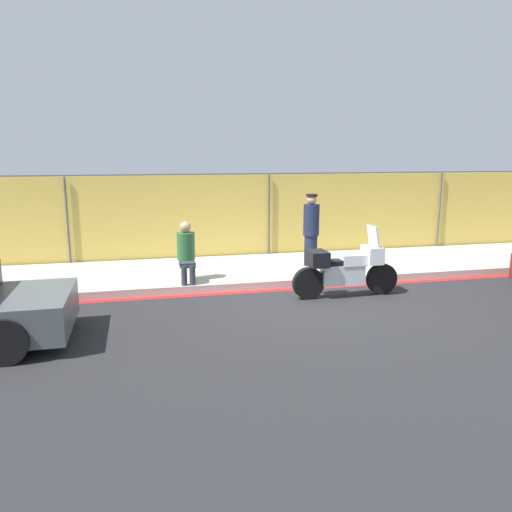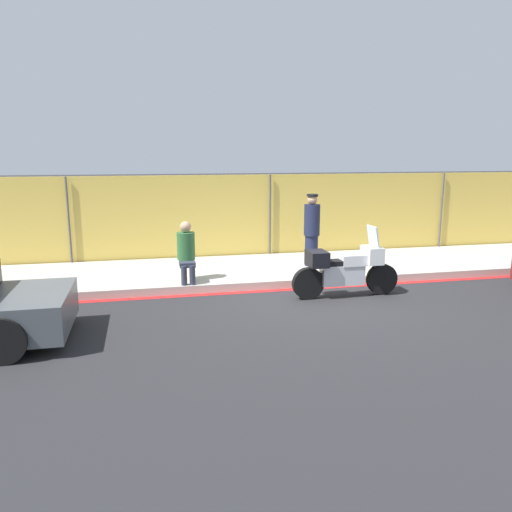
# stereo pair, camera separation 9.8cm
# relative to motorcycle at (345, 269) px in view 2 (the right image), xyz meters

# --- Properties ---
(ground_plane) EXTENTS (120.00, 120.00, 0.00)m
(ground_plane) POSITION_rel_motorcycle_xyz_m (-0.64, -0.00, -0.57)
(ground_plane) COLOR #262628
(sidewalk) EXTENTS (37.61, 2.89, 0.17)m
(sidewalk) POSITION_rel_motorcycle_xyz_m (-0.64, 2.27, -0.48)
(sidewalk) COLOR #ADA89E
(sidewalk) RESTS_ON ground_plane
(curb_paint_stripe) EXTENTS (37.61, 0.18, 0.01)m
(curb_paint_stripe) POSITION_rel_motorcycle_xyz_m (-0.64, 0.73, -0.57)
(curb_paint_stripe) COLOR red
(curb_paint_stripe) RESTS_ON ground_plane
(storefront_fence) EXTENTS (35.73, 0.17, 2.28)m
(storefront_fence) POSITION_rel_motorcycle_xyz_m (-0.64, 3.80, 0.57)
(storefront_fence) COLOR gold
(storefront_fence) RESTS_ON ground_plane
(motorcycle) EXTENTS (2.21, 0.51, 1.42)m
(motorcycle) POSITION_rel_motorcycle_xyz_m (0.00, 0.00, 0.00)
(motorcycle) COLOR black
(motorcycle) RESTS_ON ground_plane
(officer_standing) EXTENTS (0.38, 0.38, 1.72)m
(officer_standing) POSITION_rel_motorcycle_xyz_m (-0.00, 2.12, 0.48)
(officer_standing) COLOR #191E38
(officer_standing) RESTS_ON sidewalk
(person_seated_on_curb) EXTENTS (0.38, 0.66, 1.27)m
(person_seated_on_curb) POSITION_rel_motorcycle_xyz_m (-3.05, 1.27, 0.30)
(person_seated_on_curb) COLOR #2D3342
(person_seated_on_curb) RESTS_ON sidewalk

